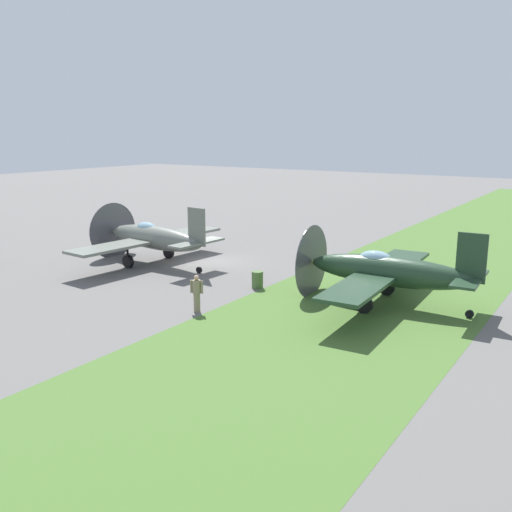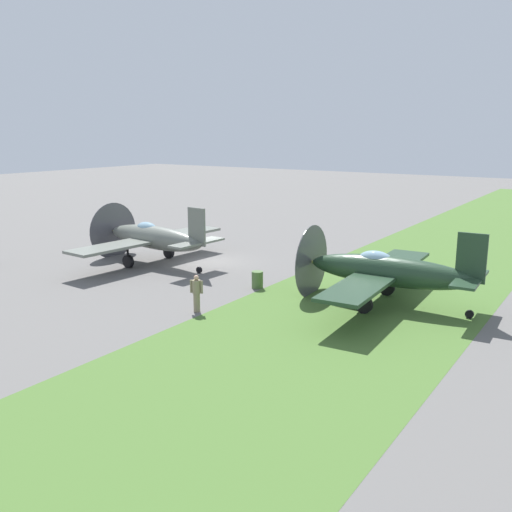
# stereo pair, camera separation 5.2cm
# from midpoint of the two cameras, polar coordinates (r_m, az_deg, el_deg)

# --- Properties ---
(ground_plane) EXTENTS (160.00, 160.00, 0.00)m
(ground_plane) POSITION_cam_midpoint_polar(r_m,az_deg,el_deg) (35.68, -4.60, -0.66)
(ground_plane) COLOR #605E5B
(grass_verge) EXTENTS (120.00, 11.00, 0.01)m
(grass_verge) POSITION_cam_midpoint_polar(r_m,az_deg,el_deg) (30.17, 13.01, -3.39)
(grass_verge) COLOR #476B2D
(grass_verge) RESTS_ON ground
(airplane_lead) EXTENTS (11.24, 8.89, 4.00)m
(airplane_lead) POSITION_cam_midpoint_polar(r_m,az_deg,el_deg) (35.50, -10.35, 1.86)
(airplane_lead) COLOR slate
(airplane_lead) RESTS_ON ground
(airplane_wingman) EXTENTS (11.20, 8.87, 3.99)m
(airplane_wingman) POSITION_cam_midpoint_polar(r_m,az_deg,el_deg) (27.24, 13.00, -1.47)
(airplane_wingman) COLOR #233D28
(airplane_wingman) RESTS_ON ground
(ground_crew_chief) EXTENTS (0.38, 0.61, 1.73)m
(ground_crew_chief) POSITION_cam_midpoint_polar(r_m,az_deg,el_deg) (25.88, -5.97, -3.69)
(ground_crew_chief) COLOR #847A5B
(ground_crew_chief) RESTS_ON ground
(fuel_drum) EXTENTS (0.60, 0.60, 0.90)m
(fuel_drum) POSITION_cam_midpoint_polar(r_m,az_deg,el_deg) (29.73, 0.19, -2.41)
(fuel_drum) COLOR #476633
(fuel_drum) RESTS_ON ground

